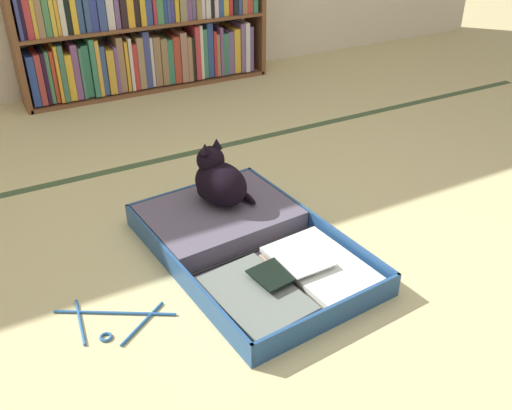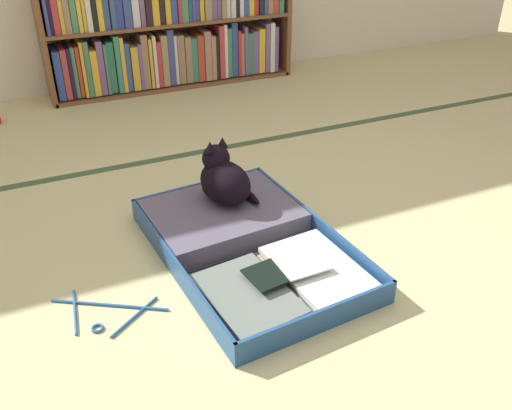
% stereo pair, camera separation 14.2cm
% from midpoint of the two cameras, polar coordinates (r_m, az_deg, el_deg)
% --- Properties ---
extents(ground_plane, '(10.00, 10.00, 0.00)m').
position_cam_midpoint_polar(ground_plane, '(2.00, 3.41, -8.07)').
color(ground_plane, '#C6BE84').
extents(tatami_border, '(4.80, 0.05, 0.00)m').
position_cam_midpoint_polar(tatami_border, '(2.92, -8.84, 5.02)').
color(tatami_border, '#3C5332').
rests_on(tatami_border, ground_plane).
extents(bookshelf, '(1.61, 0.26, 0.83)m').
position_cam_midpoint_polar(bookshelf, '(3.81, -12.37, 17.20)').
color(bookshelf, brown).
rests_on(bookshelf, ground_plane).
extents(open_suitcase, '(0.68, 0.99, 0.09)m').
position_cam_midpoint_polar(open_suitcase, '(2.16, -3.34, -3.54)').
color(open_suitcase, navy).
rests_on(open_suitcase, ground_plane).
extents(black_cat, '(0.24, 0.28, 0.26)m').
position_cam_midpoint_polar(black_cat, '(2.26, -5.62, 2.47)').
color(black_cat, black).
rests_on(black_cat, open_suitcase).
extents(clothes_hanger, '(0.35, 0.28, 0.01)m').
position_cam_midpoint_polar(clothes_hanger, '(1.93, -16.47, -11.23)').
color(clothes_hanger, '#265A98').
rests_on(clothes_hanger, ground_plane).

